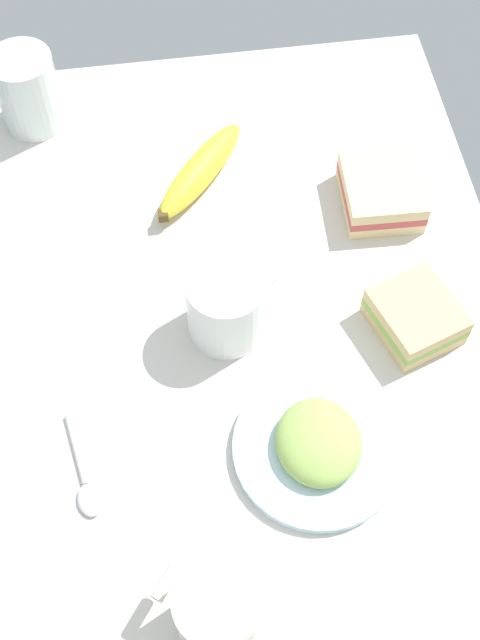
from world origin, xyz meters
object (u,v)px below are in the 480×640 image
(spoon, at_px, (85,481))
(sandwich_side, at_px, (381,192))
(plate_of_food, at_px, (318,445))
(banana, at_px, (200,170))
(glass_of_milk, at_px, (29,94))
(sandwich_main, at_px, (415,317))
(coffee_mug_black, at_px, (218,613))
(coffee_mug_milky, at_px, (226,305))

(spoon, bearing_deg, sandwich_side, 129.34)
(plate_of_food, relative_size, banana, 1.11)
(plate_of_food, height_order, banana, plate_of_food)
(glass_of_milk, xyz_separation_m, spoon, (0.51, 0.04, -0.04))
(sandwich_main, xyz_separation_m, banana, (-0.25, -0.21, -0.00))
(sandwich_main, distance_m, glass_of_milk, 0.56)
(coffee_mug_black, relative_size, coffee_mug_milky, 0.95)
(sandwich_main, height_order, spoon, sandwich_main)
(sandwich_side, distance_m, spoon, 0.49)
(plate_of_food, bearing_deg, coffee_mug_milky, -155.80)
(plate_of_food, bearing_deg, glass_of_milk, -151.26)
(coffee_mug_black, xyz_separation_m, spoon, (-0.16, -0.12, -0.05))
(plate_of_food, bearing_deg, banana, -168.59)
(sandwich_main, xyz_separation_m, spoon, (0.13, -0.38, -0.02))
(coffee_mug_milky, bearing_deg, sandwich_main, 81.87)
(plate_of_food, relative_size, coffee_mug_black, 1.76)
(sandwich_side, height_order, glass_of_milk, glass_of_milk)
(plate_of_food, distance_m, sandwich_main, 0.19)
(coffee_mug_black, distance_m, glass_of_milk, 0.69)
(plate_of_food, xyz_separation_m, banana, (-0.38, -0.08, 0.00))
(sandwich_side, bearing_deg, coffee_mug_black, -29.16)
(sandwich_main, height_order, glass_of_milk, glass_of_milk)
(plate_of_food, xyz_separation_m, glass_of_milk, (-0.51, -0.28, 0.03))
(sandwich_side, xyz_separation_m, glass_of_milk, (-0.20, -0.42, 0.02))
(coffee_mug_black, distance_m, spoon, 0.20)
(plate_of_food, xyz_separation_m, sandwich_main, (-0.13, 0.13, 0.01))
(sandwich_main, relative_size, banana, 0.72)
(sandwich_side, height_order, spoon, sandwich_side)
(plate_of_food, distance_m, coffee_mug_milky, 0.18)
(coffee_mug_milky, distance_m, banana, 0.22)
(sandwich_main, bearing_deg, coffee_mug_black, -41.73)
(coffee_mug_black, xyz_separation_m, coffee_mug_milky, (-0.32, 0.05, -0.01))
(plate_of_food, relative_size, coffee_mug_milky, 1.67)
(plate_of_food, relative_size, glass_of_milk, 1.68)
(plate_of_food, height_order, spoon, plate_of_food)
(plate_of_food, relative_size, spoon, 1.50)
(sandwich_side, bearing_deg, spoon, -50.66)
(coffee_mug_milky, height_order, sandwich_side, coffee_mug_milky)
(banana, bearing_deg, sandwich_main, 40.68)
(coffee_mug_milky, relative_size, spoon, 0.90)
(coffee_mug_milky, relative_size, glass_of_milk, 1.00)
(coffee_mug_black, relative_size, glass_of_milk, 0.95)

